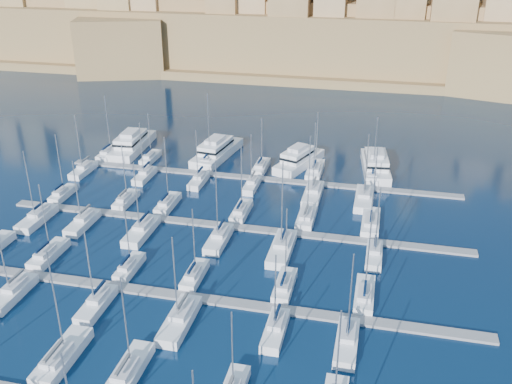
% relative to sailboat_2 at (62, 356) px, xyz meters
% --- Properties ---
extents(ground, '(600.00, 600.00, 0.00)m').
position_rel_sailboat_2_xyz_m(ground, '(10.67, 28.03, -0.77)').
color(ground, black).
rests_on(ground, ground).
extents(pontoon_mid_near, '(84.00, 2.00, 0.40)m').
position_rel_sailboat_2_xyz_m(pontoon_mid_near, '(10.67, 16.03, -0.57)').
color(pontoon_mid_near, slate).
rests_on(pontoon_mid_near, ground).
extents(pontoon_mid_far, '(84.00, 2.00, 0.40)m').
position_rel_sailboat_2_xyz_m(pontoon_mid_far, '(10.67, 38.03, -0.57)').
color(pontoon_mid_far, slate).
rests_on(pontoon_mid_far, ground).
extents(pontoon_far, '(84.00, 2.00, 0.40)m').
position_rel_sailboat_2_xyz_m(pontoon_far, '(10.67, 60.03, -0.57)').
color(pontoon_far, slate).
rests_on(pontoon_far, ground).
extents(sailboat_2, '(3.06, 10.19, 15.54)m').
position_rel_sailboat_2_xyz_m(sailboat_2, '(0.00, 0.00, 0.00)').
color(sailboat_2, white).
rests_on(sailboat_2, ground).
extents(sailboat_3, '(2.78, 9.27, 13.70)m').
position_rel_sailboat_2_xyz_m(sailboat_3, '(9.00, -0.45, -0.02)').
color(sailboat_3, white).
rests_on(sailboat_3, ground).
extents(sailboat_13, '(2.68, 8.94, 13.05)m').
position_rel_sailboat_2_xyz_m(sailboat_13, '(-14.84, 21.39, -0.03)').
color(sailboat_13, white).
rests_on(sailboat_13, ground).
extents(sailboat_14, '(2.27, 7.58, 12.09)m').
position_rel_sailboat_2_xyz_m(sailboat_14, '(-0.54, 20.72, -0.05)').
color(sailboat_14, white).
rests_on(sailboat_14, ground).
extents(sailboat_15, '(2.35, 7.85, 11.94)m').
position_rel_sailboat_2_xyz_m(sailboat_15, '(10.00, 20.85, -0.05)').
color(sailboat_15, white).
rests_on(sailboat_15, ground).
extents(sailboat_16, '(2.51, 8.38, 13.39)m').
position_rel_sailboat_2_xyz_m(sailboat_16, '(23.77, 21.11, -0.03)').
color(sailboat_16, white).
rests_on(sailboat_16, ground).
extents(sailboat_17, '(2.68, 8.93, 14.11)m').
position_rel_sailboat_2_xyz_m(sailboat_17, '(35.32, 21.38, -0.02)').
color(sailboat_17, white).
rests_on(sailboat_17, ground).
extents(sailboat_19, '(2.73, 9.09, 15.13)m').
position_rel_sailboat_2_xyz_m(sailboat_19, '(-13.97, 10.60, -0.01)').
color(sailboat_19, white).
rests_on(sailboat_19, ground).
extents(sailboat_20, '(2.57, 8.57, 13.06)m').
position_rel_sailboat_2_xyz_m(sailboat_20, '(-0.97, 10.85, -0.03)').
color(sailboat_20, white).
rests_on(sailboat_20, ground).
extents(sailboat_21, '(3.07, 10.23, 14.03)m').
position_rel_sailboat_2_xyz_m(sailboat_21, '(11.56, 10.04, -0.01)').
color(sailboat_21, white).
rests_on(sailboat_21, ground).
extents(sailboat_22, '(2.52, 8.39, 12.68)m').
position_rel_sailboat_2_xyz_m(sailboat_22, '(24.43, 10.94, -0.04)').
color(sailboat_22, white).
rests_on(sailboat_22, ground).
extents(sailboat_23, '(2.72, 9.08, 14.27)m').
position_rel_sailboat_2_xyz_m(sailboat_23, '(33.72, 10.60, -0.02)').
color(sailboat_23, white).
rests_on(sailboat_23, ground).
extents(sailboat_24, '(2.27, 7.58, 13.23)m').
position_rel_sailboat_2_xyz_m(sailboat_24, '(-24.70, 42.72, -0.04)').
color(sailboat_24, white).
rests_on(sailboat_24, ground).
extents(sailboat_25, '(2.39, 7.95, 12.18)m').
position_rel_sailboat_2_xyz_m(sailboat_25, '(-11.32, 42.90, -0.05)').
color(sailboat_25, white).
rests_on(sailboat_25, ground).
extents(sailboat_26, '(2.55, 8.51, 14.17)m').
position_rel_sailboat_2_xyz_m(sailboat_26, '(-2.88, 43.17, -0.02)').
color(sailboat_26, white).
rests_on(sailboat_26, ground).
extents(sailboat_27, '(2.54, 8.46, 13.84)m').
position_rel_sailboat_2_xyz_m(sailboat_27, '(11.58, 43.15, -0.03)').
color(sailboat_27, white).
rests_on(sailboat_27, ground).
extents(sailboat_28, '(2.94, 9.81, 16.28)m').
position_rel_sailboat_2_xyz_m(sailboat_28, '(23.74, 43.81, 0.00)').
color(sailboat_28, white).
rests_on(sailboat_28, ground).
extents(sailboat_29, '(3.05, 10.15, 15.09)m').
position_rel_sailboat_2_xyz_m(sailboat_29, '(35.15, 43.98, -0.00)').
color(sailboat_29, white).
rests_on(sailboat_29, ground).
extents(sailboat_30, '(2.94, 9.81, 14.20)m').
position_rel_sailboat_2_xyz_m(sailboat_30, '(-23.69, 32.24, -0.01)').
color(sailboat_30, white).
rests_on(sailboat_30, ground).
extents(sailboat_31, '(2.71, 9.04, 13.01)m').
position_rel_sailboat_2_xyz_m(sailboat_31, '(-14.86, 32.62, -0.03)').
color(sailboat_31, white).
rests_on(sailboat_31, ground).
extents(sailboat_32, '(3.08, 10.27, 13.99)m').
position_rel_sailboat_2_xyz_m(sailboat_32, '(-3.39, 32.02, -0.01)').
color(sailboat_32, white).
rests_on(sailboat_32, ground).
extents(sailboat_33, '(2.84, 9.46, 15.45)m').
position_rel_sailboat_2_xyz_m(sailboat_33, '(10.45, 32.42, -0.01)').
color(sailboat_33, white).
rests_on(sailboat_33, ground).
extents(sailboat_34, '(3.33, 11.12, 16.62)m').
position_rel_sailboat_2_xyz_m(sailboat_34, '(21.42, 31.60, 0.02)').
color(sailboat_34, white).
rests_on(sailboat_34, ground).
extents(sailboat_35, '(2.50, 8.33, 13.14)m').
position_rel_sailboat_2_xyz_m(sailboat_35, '(36.21, 32.97, -0.04)').
color(sailboat_35, white).
rests_on(sailboat_35, ground).
extents(sailboat_36, '(2.74, 9.14, 14.63)m').
position_rel_sailboat_2_xyz_m(sailboat_36, '(-25.80, 65.49, -0.02)').
color(sailboat_36, white).
rests_on(sailboat_36, ground).
extents(sailboat_37, '(2.40, 8.00, 11.26)m').
position_rel_sailboat_2_xyz_m(sailboat_37, '(-15.42, 64.92, -0.06)').
color(sailboat_37, white).
rests_on(sailboat_37, ground).
extents(sailboat_38, '(3.04, 10.14, 16.43)m').
position_rel_sailboat_2_xyz_m(sailboat_38, '(-1.75, 65.98, 0.01)').
color(sailboat_38, white).
rests_on(sailboat_38, ground).
extents(sailboat_39, '(2.58, 8.59, 12.03)m').
position_rel_sailboat_2_xyz_m(sailboat_39, '(10.45, 65.21, -0.04)').
color(sailboat_39, white).
rests_on(sailboat_39, ground).
extents(sailboat_40, '(3.06, 10.20, 13.81)m').
position_rel_sailboat_2_xyz_m(sailboat_40, '(22.28, 66.00, -0.01)').
color(sailboat_40, white).
rests_on(sailboat_40, ground).
extents(sailboat_41, '(2.64, 8.79, 13.85)m').
position_rel_sailboat_2_xyz_m(sailboat_41, '(34.56, 65.31, -0.03)').
color(sailboat_41, white).
rests_on(sailboat_41, ground).
extents(sailboat_42, '(2.58, 8.62, 13.58)m').
position_rel_sailboat_2_xyz_m(sailboat_42, '(-26.75, 54.83, -0.03)').
color(sailboat_42, white).
rests_on(sailboat_42, ground).
extents(sailboat_43, '(2.47, 8.22, 12.77)m').
position_rel_sailboat_2_xyz_m(sailboat_43, '(-12.56, 55.03, -0.04)').
color(sailboat_43, white).
rests_on(sailboat_43, ground).
extents(sailboat_44, '(2.44, 8.14, 12.15)m').
position_rel_sailboat_2_xyz_m(sailboat_44, '(-0.56, 55.07, -0.05)').
color(sailboat_44, white).
rests_on(sailboat_44, ground).
extents(sailboat_45, '(2.34, 7.80, 12.08)m').
position_rel_sailboat_2_xyz_m(sailboat_45, '(10.71, 55.23, -0.05)').
color(sailboat_45, white).
rests_on(sailboat_45, ground).
extents(sailboat_46, '(3.21, 10.70, 15.90)m').
position_rel_sailboat_2_xyz_m(sailboat_46, '(23.49, 53.81, 0.01)').
color(sailboat_46, white).
rests_on(sailboat_46, ground).
extents(sailboat_47, '(3.23, 10.77, 14.48)m').
position_rel_sailboat_2_xyz_m(sailboat_47, '(33.39, 53.77, -0.00)').
color(sailboat_47, white).
rests_on(sailboat_47, ground).
extents(motor_yacht_a, '(6.62, 18.88, 5.25)m').
position_rel_sailboat_2_xyz_m(motor_yacht_a, '(-22.36, 70.46, 0.96)').
color(motor_yacht_a, white).
rests_on(motor_yacht_a, ground).
extents(motor_yacht_b, '(8.03, 19.09, 5.25)m').
position_rel_sailboat_2_xyz_m(motor_yacht_b, '(-1.25, 70.42, 0.96)').
color(motor_yacht_b, white).
rests_on(motor_yacht_b, ground).
extents(motor_yacht_c, '(9.71, 16.48, 5.25)m').
position_rel_sailboat_2_xyz_m(motor_yacht_c, '(18.14, 69.13, 0.96)').
color(motor_yacht_c, white).
rests_on(motor_yacht_c, ground).
extents(motor_yacht_d, '(7.34, 18.10, 5.25)m').
position_rel_sailboat_2_xyz_m(motor_yacht_d, '(34.97, 69.98, 0.96)').
color(motor_yacht_d, white).
rests_on(motor_yacht_d, ground).
extents(fortified_city, '(460.00, 108.95, 59.52)m').
position_rel_sailboat_2_xyz_m(fortified_city, '(10.48, 183.29, 13.97)').
color(fortified_city, brown).
rests_on(fortified_city, ground).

